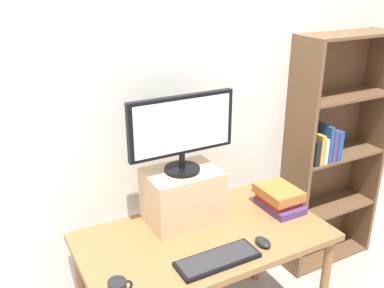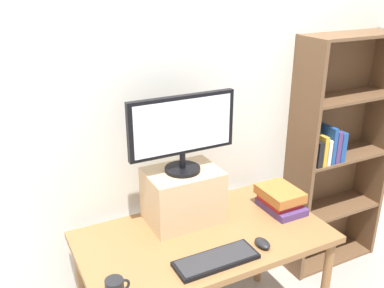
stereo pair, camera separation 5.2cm
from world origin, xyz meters
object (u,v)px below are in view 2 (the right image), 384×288
Objects in this scene: book_stack at (280,199)px; computer_monitor at (182,130)px; bookshelf_unit at (334,153)px; desk at (204,247)px; computer_mouse at (262,243)px; coffee_mug at (115,288)px; riser_box at (183,196)px; keyboard at (216,260)px.

computer_monitor is at bearing 164.42° from book_stack.
computer_monitor is (-1.27, -0.14, 0.44)m from bookshelf_unit.
desk is 0.33m from computer_mouse.
bookshelf_unit is 15.37× the size of coffee_mug.
book_stack is (0.31, 0.26, 0.05)m from computer_mouse.
book_stack is (-0.70, -0.30, -0.04)m from bookshelf_unit.
riser_box is 0.59m from book_stack.
keyboard is 0.65m from book_stack.
riser_box is 0.67× the size of computer_monitor.
keyboard is 0.28m from computer_mouse.
bookshelf_unit reaches higher than coffee_mug.
riser_box is 0.70m from coffee_mug.
bookshelf_unit reaches higher than desk.
desk is 0.55m from book_stack.
bookshelf_unit is 6.23× the size of book_stack.
coffee_mug is (-0.53, -0.43, -0.11)m from riser_box.
computer_monitor reaches higher than keyboard.
keyboard is (-0.03, -0.42, -0.14)m from riser_box.
coffee_mug is at bearing -141.01° from riser_box.
computer_monitor is 0.72m from computer_mouse.
bookshelf_unit is 4.25× the size of riser_box.
desk is 0.63m from coffee_mug.
coffee_mug reaches higher than computer_mouse.
book_stack is at bearing 39.81° from computer_mouse.
coffee_mug is (-0.53, -0.43, -0.50)m from computer_monitor.
riser_box is (-0.03, 0.19, 0.24)m from desk.
computer_mouse is (0.25, -0.42, -0.53)m from computer_monitor.
riser_box is 3.87× the size of computer_mouse.
desk is 1.29m from bookshelf_unit.
bookshelf_unit is 1.16m from computer_mouse.
computer_monitor reaches higher than coffee_mug.
keyboard is 3.78× the size of coffee_mug.
riser_box is 0.39m from computer_monitor.
computer_mouse is 0.41m from book_stack.
computer_mouse is at bearing 0.90° from keyboard.
desk is at bearing 23.29° from coffee_mug.
bookshelf_unit is 1.41m from keyboard.
desk is at bearing -79.46° from computer_monitor.
computer_mouse is 0.79m from coffee_mug.
desk is 3.17× the size of keyboard.
riser_box is at bearing 86.47° from keyboard.
bookshelf_unit is 1.89m from coffee_mug.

